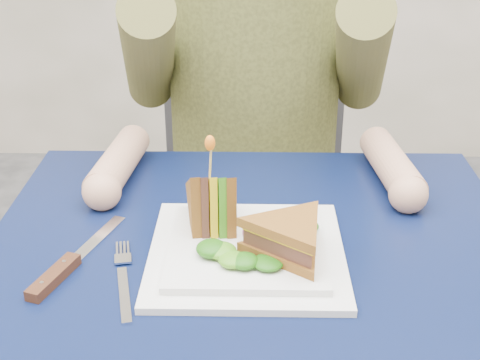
{
  "coord_description": "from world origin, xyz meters",
  "views": [
    {
      "loc": [
        -0.0,
        -0.73,
        1.22
      ],
      "look_at": [
        -0.02,
        0.08,
        0.82
      ],
      "focal_mm": 50.0,
      "sensor_mm": 36.0,
      "label": 1
    }
  ],
  "objects_px": {
    "plate": "(247,251)",
    "knife": "(63,269)",
    "fork": "(124,281)",
    "table": "(254,316)",
    "chair": "(253,179)",
    "diner": "(255,30)",
    "sandwich_flat": "(290,238)",
    "sandwich_upright": "(211,205)"
  },
  "relations": [
    {
      "from": "plate",
      "to": "knife",
      "type": "distance_m",
      "value": 0.24
    },
    {
      "from": "fork",
      "to": "table",
      "type": "bearing_deg",
      "value": 13.0
    },
    {
      "from": "fork",
      "to": "chair",
      "type": "bearing_deg",
      "value": 76.54
    },
    {
      "from": "chair",
      "to": "table",
      "type": "bearing_deg",
      "value": -90.0
    },
    {
      "from": "diner",
      "to": "knife",
      "type": "relative_size",
      "value": 3.45
    },
    {
      "from": "plate",
      "to": "sandwich_flat",
      "type": "relative_size",
      "value": 1.37
    },
    {
      "from": "chair",
      "to": "knife",
      "type": "relative_size",
      "value": 4.31
    },
    {
      "from": "diner",
      "to": "plate",
      "type": "xyz_separation_m",
      "value": [
        -0.01,
        -0.51,
        -0.18
      ]
    },
    {
      "from": "sandwich_flat",
      "to": "sandwich_upright",
      "type": "distance_m",
      "value": 0.13
    },
    {
      "from": "chair",
      "to": "diner",
      "type": "bearing_deg",
      "value": -90.0
    },
    {
      "from": "sandwich_flat",
      "to": "sandwich_upright",
      "type": "bearing_deg",
      "value": 146.14
    },
    {
      "from": "chair",
      "to": "sandwich_upright",
      "type": "relative_size",
      "value": 6.96
    },
    {
      "from": "sandwich_upright",
      "to": "knife",
      "type": "height_order",
      "value": "sandwich_upright"
    },
    {
      "from": "fork",
      "to": "knife",
      "type": "height_order",
      "value": "knife"
    },
    {
      "from": "table",
      "to": "plate",
      "type": "relative_size",
      "value": 2.88
    },
    {
      "from": "sandwich_upright",
      "to": "fork",
      "type": "height_order",
      "value": "sandwich_upright"
    },
    {
      "from": "sandwich_flat",
      "to": "sandwich_upright",
      "type": "height_order",
      "value": "sandwich_upright"
    },
    {
      "from": "knife",
      "to": "table",
      "type": "bearing_deg",
      "value": 4.08
    },
    {
      "from": "plate",
      "to": "fork",
      "type": "distance_m",
      "value": 0.17
    },
    {
      "from": "plate",
      "to": "sandwich_flat",
      "type": "xyz_separation_m",
      "value": [
        0.05,
        -0.03,
        0.04
      ]
    },
    {
      "from": "chair",
      "to": "diner",
      "type": "xyz_separation_m",
      "value": [
        -0.0,
        -0.11,
        0.37
      ]
    },
    {
      "from": "fork",
      "to": "knife",
      "type": "xyz_separation_m",
      "value": [
        -0.08,
        0.02,
        0.0
      ]
    },
    {
      "from": "chair",
      "to": "sandwich_flat",
      "type": "xyz_separation_m",
      "value": [
        0.04,
        -0.65,
        0.23
      ]
    },
    {
      "from": "diner",
      "to": "sandwich_flat",
      "type": "bearing_deg",
      "value": -85.23
    },
    {
      "from": "diner",
      "to": "sandwich_flat",
      "type": "distance_m",
      "value": 0.56
    },
    {
      "from": "chair",
      "to": "knife",
      "type": "xyz_separation_m",
      "value": [
        -0.25,
        -0.67,
        0.2
      ]
    },
    {
      "from": "plate",
      "to": "diner",
      "type": "bearing_deg",
      "value": 88.86
    },
    {
      "from": "plate",
      "to": "fork",
      "type": "relative_size",
      "value": 1.46
    },
    {
      "from": "sandwich_flat",
      "to": "knife",
      "type": "distance_m",
      "value": 0.3
    },
    {
      "from": "chair",
      "to": "plate",
      "type": "bearing_deg",
      "value": -90.94
    },
    {
      "from": "chair",
      "to": "knife",
      "type": "distance_m",
      "value": 0.74
    },
    {
      "from": "plate",
      "to": "sandwich_flat",
      "type": "distance_m",
      "value": 0.07
    },
    {
      "from": "table",
      "to": "sandwich_flat",
      "type": "bearing_deg",
      "value": 1.72
    },
    {
      "from": "diner",
      "to": "fork",
      "type": "height_order",
      "value": "diner"
    },
    {
      "from": "table",
      "to": "chair",
      "type": "distance_m",
      "value": 0.66
    },
    {
      "from": "table",
      "to": "diner",
      "type": "bearing_deg",
      "value": 90.0
    },
    {
      "from": "knife",
      "to": "plate",
      "type": "bearing_deg",
      "value": 10.51
    },
    {
      "from": "table",
      "to": "sandwich_upright",
      "type": "height_order",
      "value": "sandwich_upright"
    },
    {
      "from": "table",
      "to": "plate",
      "type": "bearing_deg",
      "value": 111.17
    },
    {
      "from": "sandwich_upright",
      "to": "sandwich_flat",
      "type": "bearing_deg",
      "value": -33.86
    },
    {
      "from": "table",
      "to": "sandwich_upright",
      "type": "bearing_deg",
      "value": 129.84
    },
    {
      "from": "chair",
      "to": "diner",
      "type": "height_order",
      "value": "diner"
    }
  ]
}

